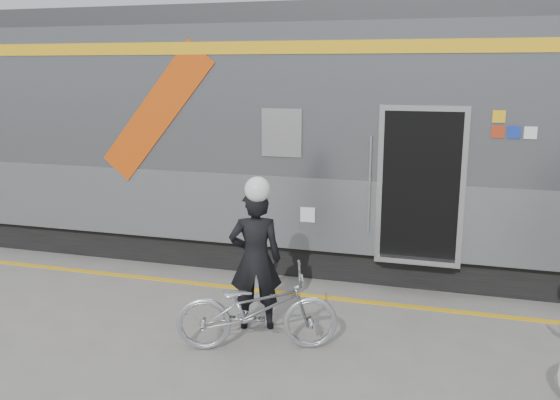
% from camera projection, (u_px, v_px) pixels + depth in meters
% --- Properties ---
extents(ground, '(90.00, 90.00, 0.00)m').
position_uv_depth(ground, '(296.00, 372.00, 6.30)').
color(ground, slate).
rests_on(ground, ground).
extents(train, '(24.00, 3.17, 4.10)m').
position_uv_depth(train, '(295.00, 135.00, 10.09)').
color(train, black).
rests_on(train, ground).
extents(safety_strip, '(24.00, 0.12, 0.01)m').
position_uv_depth(safety_strip, '(335.00, 298.00, 8.32)').
color(safety_strip, gold).
rests_on(safety_strip, ground).
extents(man, '(0.74, 0.60, 1.76)m').
position_uv_depth(man, '(255.00, 260.00, 7.23)').
color(man, black).
rests_on(man, ground).
extents(bicycle_left, '(1.95, 1.19, 0.97)m').
position_uv_depth(bicycle_left, '(257.00, 309.00, 6.75)').
color(bicycle_left, '#A4A8AB').
rests_on(bicycle_left, ground).
extents(helmet_man, '(0.30, 0.30, 0.30)m').
position_uv_depth(helmet_man, '(255.00, 177.00, 7.01)').
color(helmet_man, white).
rests_on(helmet_man, man).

